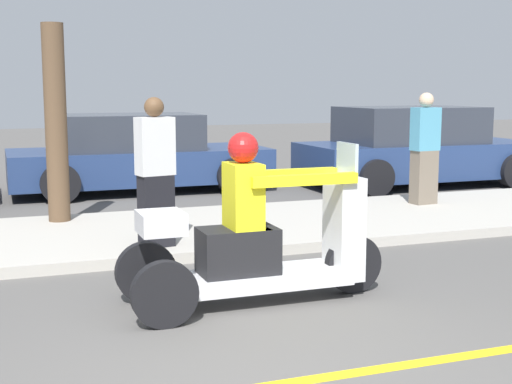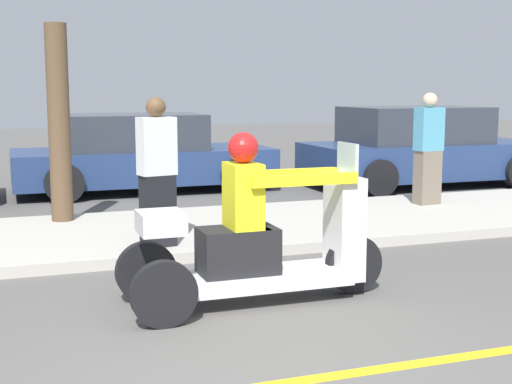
{
  "view_description": "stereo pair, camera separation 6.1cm",
  "coord_description": "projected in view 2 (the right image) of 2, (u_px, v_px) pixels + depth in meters",
  "views": [
    {
      "loc": [
        -1.58,
        -3.93,
        1.85
      ],
      "look_at": [
        0.47,
        1.67,
        0.97
      ],
      "focal_mm": 50.0,
      "sensor_mm": 36.0,
      "label": 1
    },
    {
      "loc": [
        -1.52,
        -3.95,
        1.85
      ],
      "look_at": [
        0.47,
        1.67,
        0.97
      ],
      "focal_mm": 50.0,
      "sensor_mm": 36.0,
      "label": 2
    }
  ],
  "objects": [
    {
      "name": "lane_stripe",
      "position": [
        342.0,
        375.0,
        4.62
      ],
      "size": [
        24.0,
        0.12,
        0.01
      ],
      "color": "gold",
      "rests_on": "ground"
    },
    {
      "name": "sidewalk_strip",
      "position": [
        140.0,
        234.0,
        8.74
      ],
      "size": [
        28.0,
        2.8,
        0.12
      ],
      "color": "#B2ADA3",
      "rests_on": "ground"
    },
    {
      "name": "motorcycle_trike",
      "position": [
        259.0,
        243.0,
        6.1
      ],
      "size": [
        2.35,
        0.82,
        1.48
      ],
      "color": "black",
      "rests_on": "ground"
    },
    {
      "name": "spectator_far_back",
      "position": [
        157.0,
        175.0,
        7.72
      ],
      "size": [
        0.43,
        0.31,
        1.63
      ],
      "color": "black",
      "rests_on": "sidewalk_strip"
    },
    {
      "name": "spectator_near_curb",
      "position": [
        428.0,
        151.0,
        10.55
      ],
      "size": [
        0.41,
        0.27,
        1.65
      ],
      "color": "#726656",
      "rests_on": "sidewalk_strip"
    },
    {
      "name": "parked_car_lot_center",
      "position": [
        420.0,
        149.0,
        13.4
      ],
      "size": [
        4.48,
        2.09,
        1.49
      ],
      "color": "navy",
      "rests_on": "ground"
    },
    {
      "name": "parked_car_lot_right",
      "position": [
        140.0,
        155.0,
        12.73
      ],
      "size": [
        4.53,
        2.09,
        1.38
      ],
      "color": "navy",
      "rests_on": "ground"
    },
    {
      "name": "tree_trunk",
      "position": [
        59.0,
        123.0,
        9.16
      ],
      "size": [
        0.28,
        0.28,
        2.54
      ],
      "color": "brown",
      "rests_on": "sidewalk_strip"
    }
  ]
}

